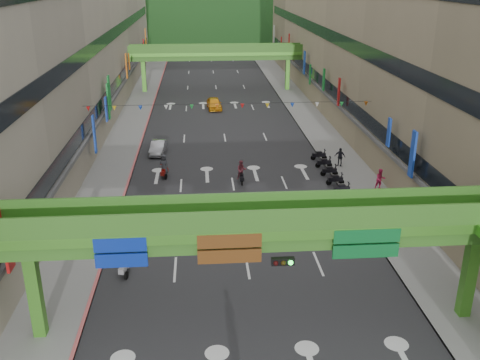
% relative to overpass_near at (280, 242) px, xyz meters
% --- Properties ---
extents(road_slab, '(18.00, 140.00, 0.02)m').
position_rel_overpass_near_xyz_m(road_slab, '(-0.93, 44.62, -5.20)').
color(road_slab, '#28282B').
rests_on(road_slab, ground).
extents(sidewalk_left, '(4.00, 140.00, 0.15)m').
position_rel_overpass_near_xyz_m(sidewalk_left, '(-11.93, 44.62, -5.13)').
color(sidewalk_left, gray).
rests_on(sidewalk_left, ground).
extents(sidewalk_right, '(4.00, 140.00, 0.15)m').
position_rel_overpass_near_xyz_m(sidewalk_right, '(10.07, 44.62, -5.13)').
color(sidewalk_right, gray).
rests_on(sidewalk_right, ground).
extents(curb_left, '(0.20, 140.00, 0.18)m').
position_rel_overpass_near_xyz_m(curb_left, '(-10.03, 44.62, -5.12)').
color(curb_left, '#CC5959').
rests_on(curb_left, ground).
extents(curb_right, '(0.20, 140.00, 0.18)m').
position_rel_overpass_near_xyz_m(curb_right, '(8.17, 44.62, -5.12)').
color(curb_right, gray).
rests_on(curb_right, ground).
extents(building_row_left, '(12.80, 95.00, 19.00)m').
position_rel_overpass_near_xyz_m(building_row_left, '(-19.86, 44.62, 4.25)').
color(building_row_left, '#9E937F').
rests_on(building_row_left, ground).
extents(building_row_right, '(12.80, 95.00, 19.00)m').
position_rel_overpass_near_xyz_m(building_row_right, '(18.00, 44.62, 4.25)').
color(building_row_right, gray).
rests_on(building_row_right, ground).
extents(overpass_near, '(28.00, 12.27, 7.10)m').
position_rel_overpass_near_xyz_m(overpass_near, '(0.00, 0.00, 0.00)').
color(overpass_near, '#4C9E2D').
rests_on(overpass_near, ground).
extents(overpass_far, '(28.00, 2.20, 7.10)m').
position_rel_overpass_near_xyz_m(overpass_far, '(-0.93, 59.62, 0.20)').
color(overpass_far, '#4C9E2D').
rests_on(overpass_far, ground).
extents(hill_left, '(168.00, 140.00, 112.00)m').
position_rel_overpass_near_xyz_m(hill_left, '(-15.93, 154.62, -5.21)').
color(hill_left, '#1C4419').
rests_on(hill_left, ground).
extents(hill_right, '(208.00, 176.00, 128.00)m').
position_rel_overpass_near_xyz_m(hill_right, '(24.07, 174.62, -5.21)').
color(hill_right, '#1C4419').
rests_on(hill_right, ground).
extents(bunting_string, '(26.00, 0.36, 0.47)m').
position_rel_overpass_near_xyz_m(bunting_string, '(-0.93, 24.62, 0.75)').
color(bunting_string, black).
rests_on(bunting_string, ground).
extents(scooter_rider_mid, '(0.84, 1.60, 2.07)m').
position_rel_overpass_near_xyz_m(scooter_rider_mid, '(-0.17, 20.84, -4.14)').
color(scooter_rider_mid, black).
rests_on(scooter_rider_mid, ground).
extents(scooter_rider_left, '(1.03, 1.58, 1.99)m').
position_rel_overpass_near_xyz_m(scooter_rider_left, '(-8.43, 6.27, -4.21)').
color(scooter_rider_left, gray).
rests_on(scooter_rider_left, ground).
extents(scooter_rider_far, '(1.00, 1.57, 2.17)m').
position_rel_overpass_near_xyz_m(scooter_rider_far, '(-6.94, 22.72, -4.10)').
color(scooter_rider_far, maroon).
rests_on(scooter_rider_far, ground).
extents(parked_scooter_row, '(1.60, 9.35, 1.08)m').
position_rel_overpass_near_xyz_m(parked_scooter_row, '(7.87, 21.95, -4.68)').
color(parked_scooter_row, black).
rests_on(parked_scooter_row, ground).
extents(car_silver, '(1.72, 4.00, 1.28)m').
position_rel_overpass_near_xyz_m(car_silver, '(-7.93, 29.62, -4.56)').
color(car_silver, '#A0A0A6').
rests_on(car_silver, ground).
extents(car_yellow, '(2.14, 4.61, 1.53)m').
position_rel_overpass_near_xyz_m(car_yellow, '(-1.67, 48.06, -4.44)').
color(car_yellow, '#F8A619').
rests_on(car_yellow, ground).
extents(pedestrian_red, '(0.96, 0.79, 1.81)m').
position_rel_overpass_near_xyz_m(pedestrian_red, '(11.27, 18.13, -4.30)').
color(pedestrian_red, '#CD2455').
rests_on(pedestrian_red, ground).
extents(pedestrian_dark, '(1.10, 0.87, 1.74)m').
position_rel_overpass_near_xyz_m(pedestrian_dark, '(9.39, 24.26, -4.34)').
color(pedestrian_dark, black).
rests_on(pedestrian_dark, ground).
extents(pedestrian_blue, '(0.85, 0.60, 1.70)m').
position_rel_overpass_near_xyz_m(pedestrian_blue, '(10.94, 13.51, -4.36)').
color(pedestrian_blue, '#2E3A50').
rests_on(pedestrian_blue, ground).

